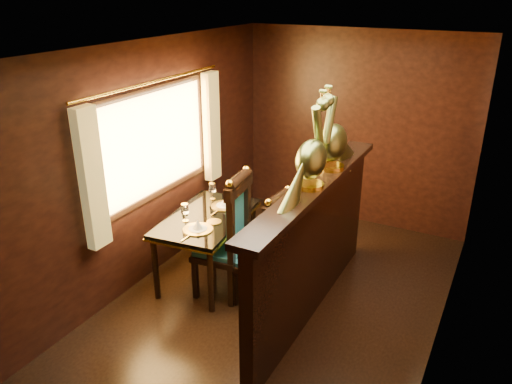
# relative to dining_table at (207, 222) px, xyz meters

# --- Properties ---
(ground) EXTENTS (5.00, 5.00, 0.00)m
(ground) POSITION_rel_dining_table_xyz_m (0.89, -0.33, -0.67)
(ground) COLOR black
(ground) RESTS_ON ground
(room_shell) EXTENTS (3.04, 5.04, 2.52)m
(room_shell) POSITION_rel_dining_table_xyz_m (0.81, -0.32, 0.92)
(room_shell) COLOR black
(room_shell) RESTS_ON ground
(partition) EXTENTS (0.26, 2.70, 1.36)m
(partition) POSITION_rel_dining_table_xyz_m (1.21, -0.03, 0.05)
(partition) COLOR black
(partition) RESTS_ON ground
(dining_table) EXTENTS (0.89, 1.32, 0.94)m
(dining_table) POSITION_rel_dining_table_xyz_m (0.00, 0.00, 0.00)
(dining_table) COLOR black
(dining_table) RESTS_ON ground
(chair_left) EXTENTS (0.47, 0.50, 1.25)m
(chair_left) POSITION_rel_dining_table_xyz_m (0.83, -0.15, -0.02)
(chair_left) COLOR black
(chair_left) RESTS_ON ground
(chair_right) EXTENTS (0.54, 0.56, 1.36)m
(chair_right) POSITION_rel_dining_table_xyz_m (0.41, -0.16, 0.04)
(chair_right) COLOR black
(chair_right) RESTS_ON ground
(peacock_left) EXTENTS (0.26, 0.69, 0.82)m
(peacock_left) POSITION_rel_dining_table_xyz_m (1.22, -0.18, 1.10)
(peacock_left) COLOR #1A503A
(peacock_left) RESTS_ON partition
(peacock_right) EXTENTS (0.26, 0.70, 0.83)m
(peacock_right) POSITION_rel_dining_table_xyz_m (1.22, 0.34, 1.11)
(peacock_right) COLOR #1A503A
(peacock_right) RESTS_ON partition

